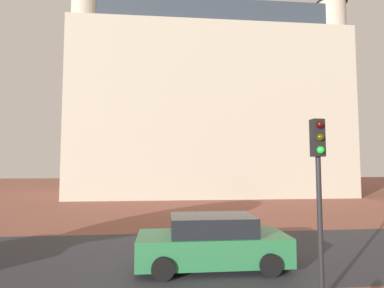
# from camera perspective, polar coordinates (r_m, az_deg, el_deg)

# --- Properties ---
(ground_plane) EXTENTS (120.00, 120.00, 0.00)m
(ground_plane) POSITION_cam_1_polar(r_m,az_deg,el_deg) (12.08, 1.12, -19.07)
(ground_plane) COLOR brown
(street_asphalt_strip) EXTENTS (120.00, 6.43, 0.00)m
(street_asphalt_strip) POSITION_cam_1_polar(r_m,az_deg,el_deg) (11.14, 1.71, -20.36)
(street_asphalt_strip) COLOR #2D2D33
(street_asphalt_strip) RESTS_ON ground_plane
(landmark_building) EXTENTS (27.50, 14.81, 35.52)m
(landmark_building) POSITION_cam_1_polar(r_m,az_deg,el_deg) (34.50, 3.15, 7.48)
(landmark_building) COLOR #B2A893
(landmark_building) RESTS_ON ground_plane
(car_green) EXTENTS (4.56, 2.02, 1.57)m
(car_green) POSITION_cam_1_polar(r_m,az_deg,el_deg) (9.62, 3.93, -18.38)
(car_green) COLOR #287042
(car_green) RESTS_ON ground_plane
(traffic_light_pole) EXTENTS (0.28, 0.34, 4.23)m
(traffic_light_pole) POSITION_cam_1_polar(r_m,az_deg,el_deg) (7.66, 23.25, -4.91)
(traffic_light_pole) COLOR black
(traffic_light_pole) RESTS_ON ground_plane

